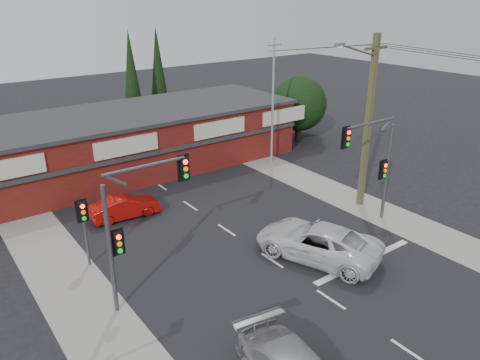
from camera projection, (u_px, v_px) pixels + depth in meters
ground at (288, 271)px, 21.60m from camera, size 120.00×120.00×0.00m
road_strip at (227, 230)px, 25.33m from camera, size 14.00×70.00×0.01m
verge_left at (69, 284)px, 20.66m from camera, size 3.00×70.00×0.02m
verge_right at (335, 193)px, 30.00m from camera, size 3.00×70.00×0.02m
stop_line at (364, 261)px, 22.39m from camera, size 6.50×0.35×0.01m
white_suv at (317, 242)px, 22.47m from camera, size 4.77×6.69×1.69m
red_sedan at (125, 207)px, 26.57m from camera, size 4.03×1.67×1.30m
lane_dashes at (299, 278)px, 21.03m from camera, size 0.12×36.10×0.01m
shop_building at (118, 143)px, 32.95m from camera, size 27.30×8.40×4.22m
tree_cluster at (297, 106)px, 40.13m from camera, size 5.90×5.10×5.50m
conifer_near at (131, 75)px, 39.41m from camera, size 1.80×1.80×9.25m
conifer_far at (158, 69)px, 42.83m from camera, size 1.80×1.80×9.25m
traffic_mast_left at (134, 216)px, 18.09m from camera, size 3.77×0.27×5.97m
traffic_mast_right at (376, 156)px, 24.65m from camera, size 3.96×0.27×5.97m
pedestal_signal at (83, 219)px, 21.23m from camera, size 0.55×0.27×3.38m
utility_pole at (367, 118)px, 26.41m from camera, size 4.38×0.59×10.00m
steel_pole at (273, 101)px, 33.76m from camera, size 1.20×0.16×9.00m
power_lines at (473, 63)px, 21.04m from camera, size 2.01×29.00×1.22m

